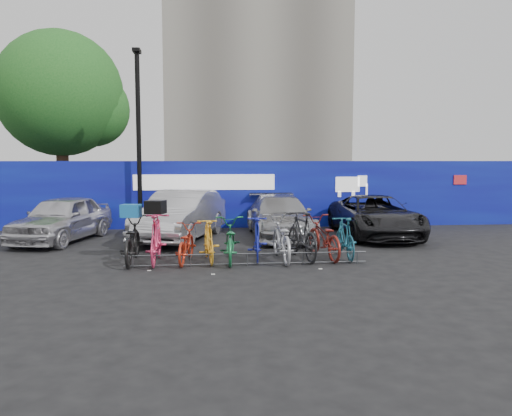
{
  "coord_description": "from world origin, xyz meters",
  "views": [
    {
      "loc": [
        -0.9,
        -11.89,
        2.43
      ],
      "look_at": [
        0.45,
        2.0,
        1.09
      ],
      "focal_mm": 35.0,
      "sensor_mm": 36.0,
      "label": 1
    }
  ],
  "objects": [
    {
      "name": "bike_rack",
      "position": [
        -0.0,
        -0.6,
        0.16
      ],
      "size": [
        5.6,
        0.03,
        0.3
      ],
      "color": "#595B60",
      "rests_on": "ground"
    },
    {
      "name": "cargo_crate",
      "position": [
        -2.7,
        0.01,
        1.24
      ],
      "size": [
        0.49,
        0.41,
        0.3
      ],
      "primitive_type": "cube",
      "rotation": [
        0.0,
        0.0,
        -0.23
      ],
      "color": "#1866AB",
      "rests_on": "bike_0"
    },
    {
      "name": "car_0",
      "position": [
        -5.25,
        3.43,
        0.69
      ],
      "size": [
        2.59,
        4.34,
        1.38
      ],
      "primitive_type": "imported",
      "rotation": [
        0.0,
        0.0,
        -0.25
      ],
      "color": "silver",
      "rests_on": "ground"
    },
    {
      "name": "bike_3",
      "position": [
        -0.89,
        -0.09,
        0.51
      ],
      "size": [
        0.66,
        1.74,
        1.02
      ],
      "primitive_type": "imported",
      "rotation": [
        0.0,
        0.0,
        3.25
      ],
      "color": "yellow",
      "rests_on": "ground"
    },
    {
      "name": "hoarding",
      "position": [
        0.01,
        6.0,
        1.2
      ],
      "size": [
        22.0,
        0.18,
        2.4
      ],
      "color": "#0E0982",
      "rests_on": "ground"
    },
    {
      "name": "bike_5",
      "position": [
        0.29,
        0.08,
        0.53
      ],
      "size": [
        0.64,
        1.79,
        1.05
      ],
      "primitive_type": "imported",
      "rotation": [
        0.0,
        0.0,
        3.05
      ],
      "color": "#181F9F",
      "rests_on": "ground"
    },
    {
      "name": "car_1",
      "position": [
        -1.71,
        3.4,
        0.75
      ],
      "size": [
        2.87,
        4.85,
        1.51
      ],
      "primitive_type": "imported",
      "rotation": [
        0.0,
        0.0,
        -0.3
      ],
      "color": "#B9B8BD",
      "rests_on": "ground"
    },
    {
      "name": "cargo_topcase",
      "position": [
        -2.12,
        -0.1,
        1.34
      ],
      "size": [
        0.51,
        0.48,
        0.31
      ],
      "primitive_type": "cube",
      "rotation": [
        0.0,
        0.0,
        -0.3
      ],
      "color": "black",
      "rests_on": "bike_1"
    },
    {
      "name": "bike_4",
      "position": [
        -0.39,
        -0.08,
        0.52
      ],
      "size": [
        0.77,
        2.0,
        1.03
      ],
      "primitive_type": "imported",
      "rotation": [
        0.0,
        0.0,
        3.1
      ],
      "color": "#186A39",
      "rests_on": "ground"
    },
    {
      "name": "lamppost",
      "position": [
        -3.2,
        5.4,
        3.27
      ],
      "size": [
        0.25,
        0.5,
        6.11
      ],
      "color": "black",
      "rests_on": "ground"
    },
    {
      "name": "bike_6",
      "position": [
        0.86,
        -0.05,
        0.55
      ],
      "size": [
        0.8,
        2.1,
        1.09
      ],
      "primitive_type": "imported",
      "rotation": [
        0.0,
        0.0,
        3.18
      ],
      "color": "#A9AAB0",
      "rests_on": "ground"
    },
    {
      "name": "bike_2",
      "position": [
        -1.43,
        -0.07,
        0.46
      ],
      "size": [
        0.84,
        1.8,
        0.91
      ],
      "primitive_type": "imported",
      "rotation": [
        0.0,
        0.0,
        3.0
      ],
      "color": "red",
      "rests_on": "ground"
    },
    {
      "name": "bike_8",
      "position": [
        1.95,
        0.12,
        0.52
      ],
      "size": [
        0.99,
        2.07,
        1.04
      ],
      "primitive_type": "imported",
      "rotation": [
        0.0,
        0.0,
        3.3
      ],
      "color": "maroon",
      "rests_on": "ground"
    },
    {
      "name": "bike_0",
      "position": [
        -2.7,
        0.01,
        0.54
      ],
      "size": [
        0.76,
        2.08,
        1.09
      ],
      "primitive_type": "imported",
      "rotation": [
        0.0,
        0.0,
        3.16
      ],
      "color": "black",
      "rests_on": "ground"
    },
    {
      "name": "car_2",
      "position": [
        1.37,
        3.62,
        0.66
      ],
      "size": [
        1.85,
        4.54,
        1.32
      ],
      "primitive_type": "imported",
      "rotation": [
        0.0,
        0.0,
        0.0
      ],
      "color": "#A1A2A6",
      "rests_on": "ground"
    },
    {
      "name": "bike_1",
      "position": [
        -2.12,
        -0.1,
        0.59
      ],
      "size": [
        0.57,
        1.97,
        1.18
      ],
      "primitive_type": "imported",
      "rotation": [
        0.0,
        0.0,
        3.14
      ],
      "color": "#DE315F",
      "rests_on": "ground"
    },
    {
      "name": "tree",
      "position": [
        -6.77,
        10.06,
        5.07
      ],
      "size": [
        5.4,
        5.2,
        7.8
      ],
      "color": "#382314",
      "rests_on": "ground"
    },
    {
      "name": "bike_9",
      "position": [
        2.48,
        0.06,
        0.51
      ],
      "size": [
        0.52,
        1.72,
        1.03
      ],
      "primitive_type": "imported",
      "rotation": [
        0.0,
        0.0,
        3.12
      ],
      "color": "#1A596F",
      "rests_on": "ground"
    },
    {
      "name": "car_3",
      "position": [
        4.39,
        3.41,
        0.66
      ],
      "size": [
        2.31,
        4.78,
        1.31
      ],
      "primitive_type": "imported",
      "rotation": [
        0.0,
        0.0,
        -0.03
      ],
      "color": "black",
      "rests_on": "ground"
    },
    {
      "name": "ground",
      "position": [
        0.0,
        0.0,
        0.0
      ],
      "size": [
        100.0,
        100.0,
        0.0
      ],
      "primitive_type": "plane",
      "color": "black",
      "rests_on": "ground"
    },
    {
      "name": "bike_7",
      "position": [
        1.39,
        0.04,
        0.6
      ],
      "size": [
        0.88,
        2.05,
        1.19
      ],
      "primitive_type": "imported",
      "rotation": [
        0.0,
        0.0,
        3.3
      ],
      "color": "black",
      "rests_on": "ground"
    }
  ]
}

